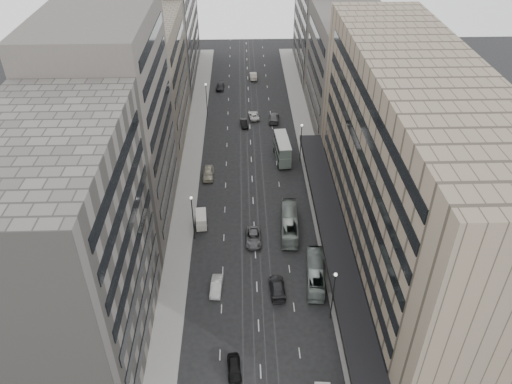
{
  "coord_description": "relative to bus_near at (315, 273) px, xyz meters",
  "views": [
    {
      "loc": [
        -1.69,
        -49.68,
        52.78
      ],
      "look_at": [
        0.34,
        16.19,
        6.0
      ],
      "focal_mm": 35.0,
      "sensor_mm": 36.0,
      "label": 1
    }
  ],
  "objects": [
    {
      "name": "lamp_right_far",
      "position": [
        1.2,
        32.91,
        3.83
      ],
      "size": [
        0.44,
        0.44,
        8.32
      ],
      "color": "#262628",
      "rests_on": "ground"
    },
    {
      "name": "sedan_5",
      "position": [
        -9.8,
        48.35,
        -0.7
      ],
      "size": [
        1.89,
        4.27,
        1.36
      ],
      "primitive_type": "imported",
      "rotation": [
        0.0,
        0.0,
        0.11
      ],
      "color": "black",
      "rests_on": "ground"
    },
    {
      "name": "lamp_left_far",
      "position": [
        -18.2,
        52.91,
        3.83
      ],
      "size": [
        0.44,
        0.44,
        8.32
      ],
      "color": "#262628",
      "rests_on": "ground"
    },
    {
      "name": "building_left_a",
      "position": [
        -30.0,
        -10.09,
        13.62
      ],
      "size": [
        15.0,
        28.0,
        30.0
      ],
      "primitive_type": "cube",
      "color": "#65615B",
      "rests_on": "ground"
    },
    {
      "name": "sedan_8",
      "position": [
        -15.7,
        68.76,
        -0.57
      ],
      "size": [
        2.2,
        4.87,
        1.62
      ],
      "primitive_type": "imported",
      "rotation": [
        0.0,
        0.0,
        -0.06
      ],
      "color": "#252527",
      "rests_on": "ground"
    },
    {
      "name": "sedan_1",
      "position": [
        -14.29,
        -1.51,
        -0.65
      ],
      "size": [
        1.87,
        4.52,
        1.46
      ],
      "primitive_type": "imported",
      "rotation": [
        0.0,
        0.0,
        -0.07
      ],
      "color": "silver",
      "rests_on": "ground"
    },
    {
      "name": "sidewalk_left",
      "position": [
        -20.5,
        35.41,
        -1.3
      ],
      "size": [
        4.0,
        125.0,
        0.15
      ],
      "primitive_type": "cube",
      "color": "gray",
      "rests_on": "ground"
    },
    {
      "name": "bus_far",
      "position": [
        -2.76,
        11.53,
        0.14
      ],
      "size": [
        3.25,
        11.05,
        3.04
      ],
      "primitive_type": "imported",
      "rotation": [
        0.0,
        0.0,
        3.08
      ],
      "color": "gray",
      "rests_on": "ground"
    },
    {
      "name": "panel_van",
      "position": [
        -17.27,
        13.12,
        -0.05
      ],
      "size": [
        2.16,
        3.97,
        2.42
      ],
      "rotation": [
        0.0,
        0.0,
        0.08
      ],
      "color": "beige",
      "rests_on": "ground"
    },
    {
      "name": "lamp_right_near",
      "position": [
        1.2,
        -7.09,
        3.83
      ],
      "size": [
        0.44,
        0.44,
        8.32
      ],
      "color": "#262628",
      "rests_on": "ground"
    },
    {
      "name": "building_right_mid",
      "position": [
        13.0,
        49.91,
        10.62
      ],
      "size": [
        15.0,
        28.0,
        24.0
      ],
      "primitive_type": "cube",
      "color": "#534D48",
      "rests_on": "ground"
    },
    {
      "name": "sedan_4",
      "position": [
        -16.82,
        27.78,
        -0.52
      ],
      "size": [
        2.03,
        5.03,
        1.71
      ],
      "primitive_type": "imported",
      "rotation": [
        0.0,
        0.0,
        -0.0
      ],
      "color": "#A9A38C",
      "rests_on": "ground"
    },
    {
      "name": "double_decker",
      "position": [
        -2.32,
        33.67,
        1.16
      ],
      "size": [
        3.14,
        8.73,
        4.7
      ],
      "rotation": [
        0.0,
        0.0,
        0.07
      ],
      "color": "slate",
      "rests_on": "ground"
    },
    {
      "name": "building_left_c",
      "position": [
        -30.0,
        43.91,
        11.12
      ],
      "size": [
        15.0,
        28.0,
        25.0
      ],
      "primitive_type": "cube",
      "color": "#6F6557",
      "rests_on": "ground"
    },
    {
      "name": "sedan_7",
      "position": [
        -2.96,
        50.55,
        -0.58
      ],
      "size": [
        2.77,
        5.68,
        1.59
      ],
      "primitive_type": "imported",
      "rotation": [
        0.0,
        0.0,
        3.04
      ],
      "color": "#575659",
      "rests_on": "ground"
    },
    {
      "name": "ground",
      "position": [
        -8.5,
        -2.09,
        -1.38
      ],
      "size": [
        220.0,
        220.0,
        0.0
      ],
      "primitive_type": "plane",
      "color": "black",
      "rests_on": "ground"
    },
    {
      "name": "sedan_0",
      "position": [
        -11.69,
        -14.98,
        -0.68
      ],
      "size": [
        1.94,
        4.18,
        1.39
      ],
      "primitive_type": "imported",
      "rotation": [
        0.0,
        0.0,
        0.07
      ],
      "color": "black",
      "rests_on": "ground"
    },
    {
      "name": "department_store",
      "position": [
        12.95,
        5.91,
        13.57
      ],
      "size": [
        19.2,
        60.0,
        30.0
      ],
      "color": "#7F705C",
      "rests_on": "ground"
    },
    {
      "name": "sedan_2",
      "position": [
        -8.74,
        8.94,
        -0.64
      ],
      "size": [
        2.46,
        5.31,
        1.47
      ],
      "primitive_type": "imported",
      "rotation": [
        0.0,
        0.0,
        -0.0
      ],
      "color": "#58585A",
      "rests_on": "ground"
    },
    {
      "name": "lamp_left_near",
      "position": [
        -18.2,
        9.91,
        3.83
      ],
      "size": [
        0.44,
        0.44,
        8.32
      ],
      "color": "#262628",
      "rests_on": "ground"
    },
    {
      "name": "bus_near",
      "position": [
        0.0,
        0.0,
        0.0
      ],
      "size": [
        3.24,
        10.07,
        2.76
      ],
      "primitive_type": "imported",
      "rotation": [
        0.0,
        0.0,
        3.05
      ],
      "color": "gray",
      "rests_on": "ground"
    },
    {
      "name": "sedan_6",
      "position": [
        -7.55,
        52.16,
        -0.71
      ],
      "size": [
        2.7,
        4.99,
        1.33
      ],
      "primitive_type": "imported",
      "rotation": [
        0.0,
        0.0,
        3.25
      ],
      "color": "silver",
      "rests_on": "ground"
    },
    {
      "name": "sedan_9",
      "position": [
        -6.99,
        75.3,
        -0.56
      ],
      "size": [
        1.92,
        5.05,
        1.64
      ],
      "primitive_type": "imported",
      "rotation": [
        0.0,
        0.0,
        3.18
      ],
      "color": "#C0B39F",
      "rests_on": "ground"
    },
    {
      "name": "building_right_far",
      "position": [
        13.0,
        79.91,
        12.62
      ],
      "size": [
        15.0,
        32.0,
        28.0
      ],
      "primitive_type": "cube",
      "color": "#65615B",
      "rests_on": "ground"
    },
    {
      "name": "sedan_3",
      "position": [
        -5.63,
        -2.03,
        -0.61
      ],
      "size": [
        2.4,
        5.41,
        1.54
      ],
      "primitive_type": "imported",
      "rotation": [
        0.0,
        0.0,
        3.19
      ],
      "color": "#242427",
      "rests_on": "ground"
    },
    {
      "name": "sidewalk_right",
      "position": [
        3.5,
        35.41,
        -1.3
      ],
      "size": [
        4.0,
        125.0,
        0.15
      ],
      "primitive_type": "cube",
      "color": "gray",
      "rests_on": "ground"
    },
    {
      "name": "building_left_d",
      "position": [
        -30.0,
        76.91,
        12.62
      ],
      "size": [
        15.0,
        38.0,
        28.0
      ],
      "primitive_type": "cube",
      "color": "#65615B",
      "rests_on": "ground"
    },
    {
      "name": "building_left_b",
      "position": [
        -30.0,
        16.91,
        15.62
      ],
      "size": [
        15.0,
        26.0,
        34.0
      ],
      "primitive_type": "cube",
      "color": "#534D48",
      "rests_on": "ground"
    }
  ]
}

